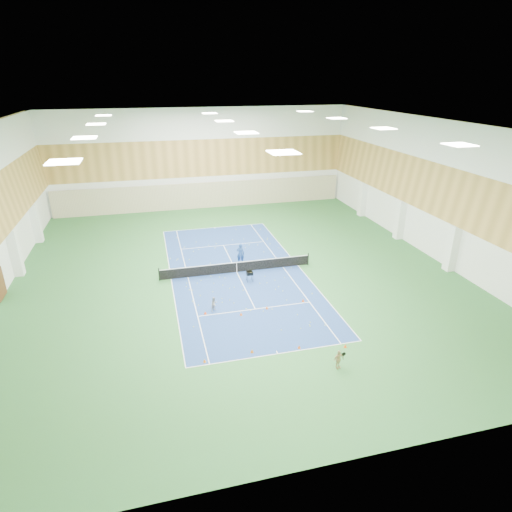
{
  "coord_description": "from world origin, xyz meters",
  "views": [
    {
      "loc": [
        -6.52,
        -32.18,
        15.38
      ],
      "look_at": [
        1.29,
        -1.55,
        2.0
      ],
      "focal_mm": 30.0,
      "sensor_mm": 36.0,
      "label": 1
    }
  ],
  "objects_px": {
    "tennis_net": "(237,266)",
    "child_apron": "(338,359)",
    "ball_cart": "(250,276)",
    "child_court": "(214,304)",
    "coach": "(240,253)"
  },
  "relations": [
    {
      "from": "child_apron",
      "to": "ball_cart",
      "type": "height_order",
      "value": "child_apron"
    },
    {
      "from": "child_apron",
      "to": "coach",
      "type": "bearing_deg",
      "value": 81.48
    },
    {
      "from": "coach",
      "to": "child_apron",
      "type": "xyz_separation_m",
      "value": [
        2.21,
        -15.73,
        -0.37
      ]
    },
    {
      "from": "child_court",
      "to": "child_apron",
      "type": "xyz_separation_m",
      "value": [
        5.77,
        -8.12,
        0.05
      ]
    },
    {
      "from": "ball_cart",
      "to": "coach",
      "type": "bearing_deg",
      "value": 87.28
    },
    {
      "from": "tennis_net",
      "to": "child_court",
      "type": "bearing_deg",
      "value": -115.89
    },
    {
      "from": "tennis_net",
      "to": "child_court",
      "type": "relative_size",
      "value": 12.13
    },
    {
      "from": "child_court",
      "to": "ball_cart",
      "type": "bearing_deg",
      "value": 8.5
    },
    {
      "from": "tennis_net",
      "to": "child_apron",
      "type": "distance_m",
      "value": 14.29
    },
    {
      "from": "child_apron",
      "to": "child_court",
      "type": "bearing_deg",
      "value": 108.91
    },
    {
      "from": "child_apron",
      "to": "ball_cart",
      "type": "xyz_separation_m",
      "value": [
        -2.27,
        12.05,
        -0.14
      ]
    },
    {
      "from": "child_apron",
      "to": "ball_cart",
      "type": "distance_m",
      "value": 12.26
    },
    {
      "from": "child_court",
      "to": "ball_cart",
      "type": "xyz_separation_m",
      "value": [
        3.5,
        3.93,
        -0.09
      ]
    },
    {
      "from": "coach",
      "to": "child_court",
      "type": "bearing_deg",
      "value": 85.22
    },
    {
      "from": "ball_cart",
      "to": "child_apron",
      "type": "bearing_deg",
      "value": -81.12
    }
  ]
}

